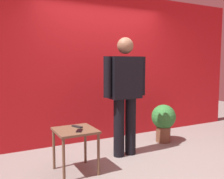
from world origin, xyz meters
name	(u,v)px	position (x,y,z in m)	size (l,w,h in m)	color
ground_plane	(143,163)	(0.00, 0.00, 0.00)	(12.00, 12.00, 0.00)	gray
back_wall_red	(102,67)	(0.00, 1.40, 1.36)	(6.29, 0.12, 2.73)	red
standing_person	(125,90)	(-0.07, 0.42, 1.02)	(0.72, 0.26, 1.82)	black
side_table	(75,136)	(-0.96, 0.19, 0.49)	(0.52, 0.52, 0.58)	brown
cell_phone	(79,131)	(-0.94, 0.08, 0.58)	(0.07, 0.14, 0.01)	black
tv_remote	(77,127)	(-0.90, 0.27, 0.59)	(0.04, 0.17, 0.02)	black
potted_plant	(164,120)	(0.90, 0.68, 0.41)	(0.44, 0.44, 0.69)	brown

